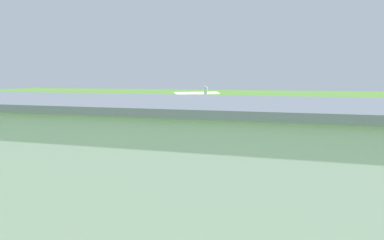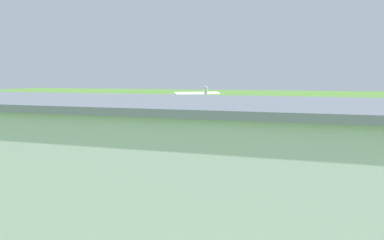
{
  "view_description": "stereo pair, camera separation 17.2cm",
  "coord_description": "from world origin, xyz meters",
  "px_view_note": "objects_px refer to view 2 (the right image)",
  "views": [
    {
      "loc": [
        -11.48,
        58.54,
        8.45
      ],
      "look_at": [
        3.83,
        12.78,
        3.36
      ],
      "focal_mm": 38.6,
      "sensor_mm": 36.0,
      "label": 1
    },
    {
      "loc": [
        -11.64,
        58.48,
        8.45
      ],
      "look_at": [
        3.83,
        12.78,
        3.36
      ],
      "focal_mm": 38.6,
      "sensor_mm": 36.0,
      "label": 2
    }
  ],
  "objects_px": {
    "person_at_fence_line": "(380,171)",
    "person_walking_on_apron": "(71,148)",
    "hangar": "(139,164)",
    "biplane": "(200,100)",
    "person_crossing_taxiway": "(65,150)"
  },
  "relations": [
    {
      "from": "biplane",
      "to": "person_walking_on_apron",
      "type": "distance_m",
      "value": 25.14
    },
    {
      "from": "hangar",
      "to": "person_at_fence_line",
      "type": "xyz_separation_m",
      "value": [
        -13.98,
        -15.57,
        -2.8
      ]
    },
    {
      "from": "hangar",
      "to": "person_walking_on_apron",
      "type": "distance_m",
      "value": 23.03
    },
    {
      "from": "person_at_fence_line",
      "to": "person_walking_on_apron",
      "type": "relative_size",
      "value": 0.94
    },
    {
      "from": "biplane",
      "to": "person_walking_on_apron",
      "type": "relative_size",
      "value": 4.02
    },
    {
      "from": "hangar",
      "to": "person_crossing_taxiway",
      "type": "bearing_deg",
      "value": -43.69
    },
    {
      "from": "person_crossing_taxiway",
      "to": "biplane",
      "type": "bearing_deg",
      "value": -104.9
    },
    {
      "from": "person_at_fence_line",
      "to": "hangar",
      "type": "bearing_deg",
      "value": 48.08
    },
    {
      "from": "person_at_fence_line",
      "to": "person_walking_on_apron",
      "type": "xyz_separation_m",
      "value": [
        29.98,
        -0.77,
        0.05
      ]
    },
    {
      "from": "hangar",
      "to": "person_crossing_taxiway",
      "type": "relative_size",
      "value": 21.55
    },
    {
      "from": "biplane",
      "to": "person_crossing_taxiway",
      "type": "bearing_deg",
      "value": 75.1
    },
    {
      "from": "hangar",
      "to": "person_walking_on_apron",
      "type": "xyz_separation_m",
      "value": [
        16.0,
        -16.34,
        -2.74
      ]
    },
    {
      "from": "biplane",
      "to": "person_at_fence_line",
      "type": "height_order",
      "value": "biplane"
    },
    {
      "from": "person_walking_on_apron",
      "to": "person_crossing_taxiway",
      "type": "bearing_deg",
      "value": 94.57
    },
    {
      "from": "person_crossing_taxiway",
      "to": "person_at_fence_line",
      "type": "bearing_deg",
      "value": -179.3
    }
  ]
}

